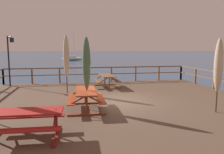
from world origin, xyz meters
The scene contains 11 objects.
ground_plane centered at (0.00, 0.00, 0.00)m, with size 600.00×600.00×0.00m, color navy.
wooden_deck centered at (0.00, 0.00, 0.36)m, with size 13.16×12.23×0.72m, color brown.
railing_waterside_far centered at (0.00, 5.97, 1.47)m, with size 12.96×0.10×1.09m.
picnic_table_mid_right centered at (0.21, 3.68, 1.28)m, with size 1.45×1.87×0.78m.
picnic_table_back_left centered at (-1.44, -1.11, 1.29)m, with size 1.47×2.10×0.78m.
picnic_table_back_right centered at (-3.24, -3.68, 1.29)m, with size 2.07×1.49×0.78m.
patio_umbrella_short_mid centered at (-1.40, -1.12, 2.53)m, with size 0.32×0.32×2.84m.
patio_umbrella_tall_back_right centered at (3.36, -2.43, 2.49)m, with size 0.32×0.32×2.77m.
patio_umbrella_short_back centered at (-2.21, 2.39, 2.72)m, with size 0.32×0.32×3.14m.
lamp_post_hooked centered at (-5.75, 5.27, 2.84)m, with size 0.51×0.56×3.20m.
sailboat_distant centered at (-1.25, 51.11, 0.51)m, with size 6.04×1.83×7.72m.
Camera 1 is at (-2.01, -9.60, 3.11)m, focal length 35.09 mm.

